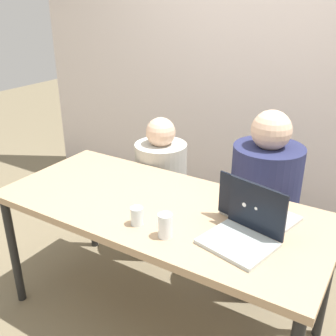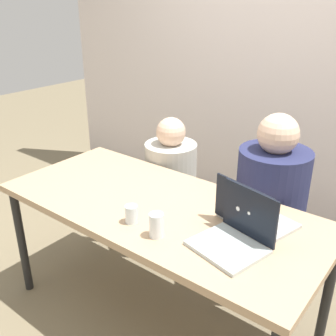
{
  "view_description": "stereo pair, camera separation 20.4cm",
  "coord_description": "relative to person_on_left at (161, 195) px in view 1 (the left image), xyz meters",
  "views": [
    {
      "loc": [
        0.99,
        -1.51,
        1.76
      ],
      "look_at": [
        0.0,
        0.08,
        0.94
      ],
      "focal_mm": 42.0,
      "sensor_mm": 36.0,
      "label": 1
    },
    {
      "loc": [
        1.15,
        -1.39,
        1.76
      ],
      "look_at": [
        0.0,
        0.08,
        0.94
      ],
      "focal_mm": 42.0,
      "sensor_mm": 36.0,
      "label": 2
    }
  ],
  "objects": [
    {
      "name": "person_on_right",
      "position": [
        0.74,
        0.0,
        0.07
      ],
      "size": [
        0.5,
        0.5,
        1.18
      ],
      "rotation": [
        0.0,
        0.0,
        2.89
      ],
      "color": "#25294E",
      "rests_on": "ground"
    },
    {
      "name": "water_glass_center",
      "position": [
        0.38,
        -0.8,
        0.34
      ],
      "size": [
        0.06,
        0.06,
        0.09
      ],
      "color": "silver",
      "rests_on": "desk"
    },
    {
      "name": "back_wall",
      "position": [
        0.37,
        0.95,
        0.85
      ],
      "size": [
        4.56,
        0.1,
        2.61
      ],
      "primitive_type": "cube",
      "color": "silver",
      "rests_on": "ground"
    },
    {
      "name": "laptop_front_right",
      "position": [
        0.87,
        -0.67,
        0.36
      ],
      "size": [
        0.34,
        0.32,
        0.25
      ],
      "rotation": [
        0.0,
        0.0,
        -0.23
      ],
      "color": "#AFBAB8",
      "rests_on": "desk"
    },
    {
      "name": "desk",
      "position": [
        0.37,
        -0.58,
        0.24
      ],
      "size": [
        1.75,
        0.79,
        0.76
      ],
      "color": "tan",
      "rests_on": "ground"
    },
    {
      "name": "water_glass_right",
      "position": [
        0.55,
        -0.82,
        0.35
      ],
      "size": [
        0.07,
        0.07,
        0.11
      ],
      "color": "white",
      "rests_on": "desk"
    },
    {
      "name": "ground_plane",
      "position": [
        0.37,
        -0.58,
        -0.45
      ],
      "size": [
        12.0,
        12.0,
        0.0
      ],
      "primitive_type": "plane",
      "color": "#74674D"
    },
    {
      "name": "laptop_back_right",
      "position": [
        0.85,
        -0.47,
        0.35
      ],
      "size": [
        0.38,
        0.32,
        0.24
      ],
      "rotation": [
        0.0,
        0.0,
        2.9
      ],
      "color": "#B0B6B6",
      "rests_on": "desk"
    },
    {
      "name": "person_on_left",
      "position": [
        0.0,
        0.0,
        0.0
      ],
      "size": [
        0.4,
        0.4,
        1.02
      ],
      "rotation": [
        0.0,
        0.0,
        3.26
      ],
      "color": "#B6B5AB",
      "rests_on": "ground"
    }
  ]
}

